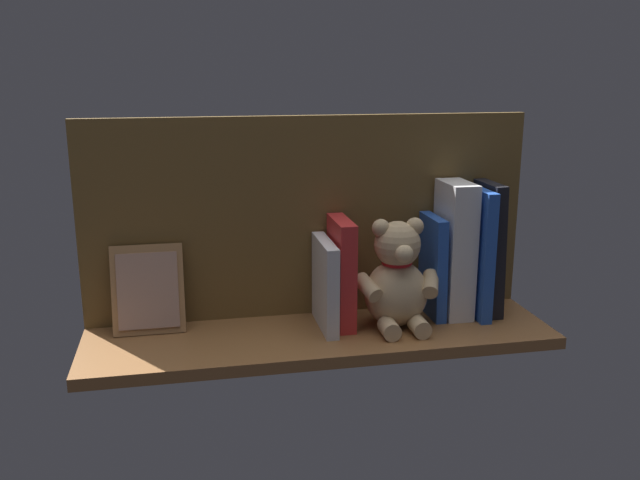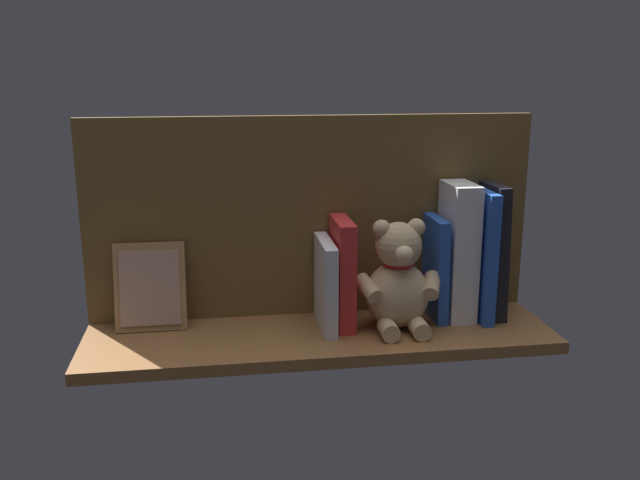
% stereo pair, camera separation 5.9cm
% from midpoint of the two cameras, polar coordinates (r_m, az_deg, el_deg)
% --- Properties ---
extents(ground_plane, '(0.87, 0.25, 0.02)m').
position_cam_midpoint_polar(ground_plane, '(1.29, 1.32, -8.05)').
color(ground_plane, brown).
extents(shelf_back_panel, '(0.87, 0.02, 0.39)m').
position_cam_midpoint_polar(shelf_back_panel, '(1.32, 0.61, 1.93)').
color(shelf_back_panel, brown).
rests_on(shelf_back_panel, ground_plane).
extents(book_0, '(0.03, 0.11, 0.26)m').
position_cam_midpoint_polar(book_0, '(1.38, 15.49, -0.86)').
color(book_0, black).
rests_on(book_0, ground_plane).
extents(book_1, '(0.02, 0.13, 0.25)m').
position_cam_midpoint_polar(book_1, '(1.36, 14.52, -1.20)').
color(book_1, blue).
rests_on(book_1, ground_plane).
extents(dictionary_thick_white, '(0.05, 0.11, 0.27)m').
position_cam_midpoint_polar(dictionary_thick_white, '(1.35, 12.71, -0.93)').
color(dictionary_thick_white, white).
rests_on(dictionary_thick_white, ground_plane).
extents(book_2, '(0.03, 0.11, 0.20)m').
position_cam_midpoint_polar(book_2, '(1.34, 10.91, -2.34)').
color(book_2, blue).
rests_on(book_2, ground_plane).
extents(teddy_bear, '(0.17, 0.13, 0.21)m').
position_cam_midpoint_polar(teddy_bear, '(1.28, 7.91, -3.46)').
color(teddy_bear, '#D1B284').
rests_on(teddy_bear, ground_plane).
extents(book_3, '(0.03, 0.12, 0.20)m').
position_cam_midpoint_polar(book_3, '(1.28, 3.20, -2.76)').
color(book_3, red).
rests_on(book_3, ground_plane).
extents(book_4, '(0.02, 0.14, 0.17)m').
position_cam_midpoint_polar(book_4, '(1.27, 1.80, -3.74)').
color(book_4, silver).
rests_on(book_4, ground_plane).
extents(picture_frame_leaning, '(0.13, 0.05, 0.16)m').
position_cam_midpoint_polar(picture_frame_leaning, '(1.30, -12.79, -3.87)').
color(picture_frame_leaning, '#A87A4C').
rests_on(picture_frame_leaning, ground_plane).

